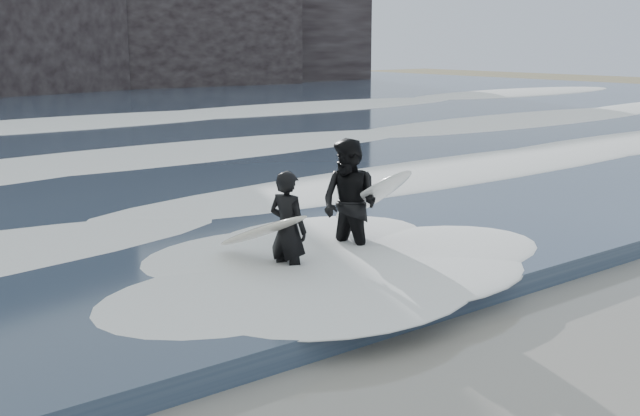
{
  "coord_description": "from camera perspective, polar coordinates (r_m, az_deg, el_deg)",
  "views": [
    {
      "loc": [
        -5.86,
        -3.1,
        3.3
      ],
      "look_at": [
        0.94,
        5.33,
        1.0
      ],
      "focal_mm": 45.0,
      "sensor_mm": 36.0,
      "label": 1
    }
  ],
  "objects": [
    {
      "name": "foam_near",
      "position": [
        13.75,
        -12.74,
        -0.49
      ],
      "size": [
        60.0,
        3.2,
        0.2
      ],
      "primitive_type": "ellipsoid",
      "color": "white",
      "rests_on": "sea"
    },
    {
      "name": "surfer_right",
      "position": [
        11.57,
        2.28,
        0.3
      ],
      "size": [
        1.36,
        2.05,
        1.9
      ],
      "color": "black",
      "rests_on": "ground"
    },
    {
      "name": "foam_mid",
      "position": [
        20.18,
        -21.62,
        2.94
      ],
      "size": [
        60.0,
        4.0,
        0.24
      ],
      "primitive_type": "ellipsoid",
      "color": "white",
      "rests_on": "sea"
    },
    {
      "name": "surfer_left",
      "position": [
        10.62,
        -2.77,
        -1.59
      ],
      "size": [
        0.96,
        1.97,
        1.6
      ],
      "color": "black",
      "rests_on": "ground"
    }
  ]
}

